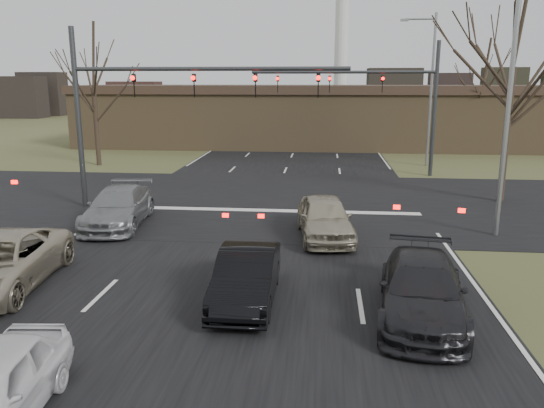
{
  "coord_description": "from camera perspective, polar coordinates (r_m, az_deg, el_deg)",
  "views": [
    {
      "loc": [
        2.47,
        -9.96,
        5.72
      ],
      "look_at": [
        0.91,
        5.88,
        2.0
      ],
      "focal_mm": 35.0,
      "sensor_mm": 36.0,
      "label": 1
    }
  ],
  "objects": [
    {
      "name": "car_silver_ahead",
      "position": [
        19.63,
        5.7,
        -1.47
      ],
      "size": [
        2.41,
        4.8,
        1.57
      ],
      "primitive_type": "imported",
      "rotation": [
        0.0,
        0.0,
        0.13
      ],
      "color": "#ADA48C",
      "rests_on": "ground"
    },
    {
      "name": "streetlight_right_far",
      "position": [
        37.59,
        16.53,
        12.43
      ],
      "size": [
        2.34,
        0.25,
        10.0
      ],
      "color": "gray",
      "rests_on": "ground"
    },
    {
      "name": "building",
      "position": [
        48.05,
        5.13,
        9.47
      ],
      "size": [
        42.4,
        10.4,
        5.3
      ],
      "color": "brown",
      "rests_on": "ground"
    },
    {
      "name": "road_cross",
      "position": [
        25.72,
        -0.02,
        0.35
      ],
      "size": [
        200.0,
        14.0,
        0.02
      ],
      "primitive_type": "cube",
      "color": "black",
      "rests_on": "ground"
    },
    {
      "name": "car_grey_ahead",
      "position": [
        22.18,
        -16.21,
        -0.31
      ],
      "size": [
        2.66,
        5.39,
        1.51
      ],
      "primitive_type": "imported",
      "rotation": [
        0.0,
        0.0,
        0.11
      ],
      "color": "gray",
      "rests_on": "ground"
    },
    {
      "name": "mast_arm_near",
      "position": [
        24.22,
        -13.17,
        11.29
      ],
      "size": [
        12.12,
        0.24,
        8.0
      ],
      "color": "#383A3D",
      "rests_on": "ground"
    },
    {
      "name": "tree_right_far",
      "position": [
        46.69,
        21.85,
        13.77
      ],
      "size": [
        5.4,
        5.4,
        9.0
      ],
      "color": "black",
      "rests_on": "ground"
    },
    {
      "name": "mast_arm_far",
      "position": [
        33.17,
        12.31,
        11.65
      ],
      "size": [
        11.12,
        0.24,
        8.0
      ],
      "color": "#383A3D",
      "rests_on": "ground"
    },
    {
      "name": "streetlight_right_near",
      "position": [
        20.94,
        23.81,
        11.71
      ],
      "size": [
        2.34,
        0.25,
        10.0
      ],
      "color": "gray",
      "rests_on": "ground"
    },
    {
      "name": "tree_right_near",
      "position": [
        27.51,
        25.05,
        18.63
      ],
      "size": [
        6.9,
        6.9,
        11.5
      ],
      "color": "black",
      "rests_on": "ground"
    },
    {
      "name": "car_charcoal_sedan",
      "position": [
        13.65,
        15.81,
        -8.86
      ],
      "size": [
        2.66,
        5.19,
        1.44
      ],
      "primitive_type": "imported",
      "rotation": [
        0.0,
        0.0,
        -0.13
      ],
      "color": "black",
      "rests_on": "ground"
    },
    {
      "name": "tree_left_far",
      "position": [
        38.26,
        -18.89,
        14.92
      ],
      "size": [
        5.7,
        5.7,
        9.5
      ],
      "color": "black",
      "rests_on": "ground"
    },
    {
      "name": "road_main",
      "position": [
        70.23,
        3.63,
        8.47
      ],
      "size": [
        14.0,
        300.0,
        0.02
      ],
      "primitive_type": "cube",
      "color": "black",
      "rests_on": "ground"
    },
    {
      "name": "ground",
      "position": [
        11.74,
        -7.54,
        -16.11
      ],
      "size": [
        360.0,
        360.0,
        0.0
      ],
      "primitive_type": "plane",
      "color": "#424525",
      "rests_on": "ground"
    },
    {
      "name": "car_black_hatch",
      "position": [
        14.05,
        -2.76,
        -7.78
      ],
      "size": [
        1.54,
        4.28,
        1.4
      ],
      "primitive_type": "imported",
      "rotation": [
        0.0,
        0.0,
        0.01
      ],
      "color": "black",
      "rests_on": "ground"
    }
  ]
}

